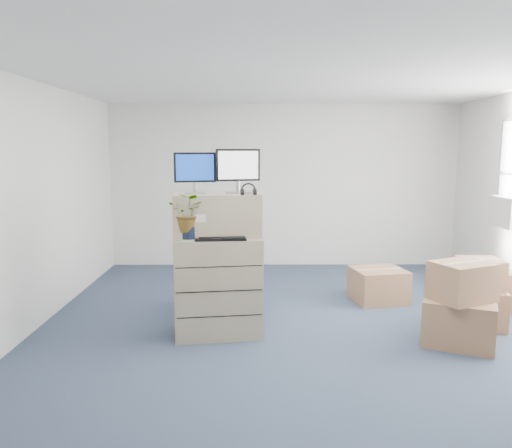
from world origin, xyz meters
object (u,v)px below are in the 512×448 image
object	(u,v)px
monitor_left	(195,171)
keyboard	(221,238)
monitor_right	(238,168)
water_bottle	(220,224)
filing_cabinet_lower	(218,286)
office_chair	(230,283)
potted_plant	(188,218)

from	to	relation	value
monitor_left	keyboard	bearing A→B (deg)	-48.83
monitor_right	water_bottle	bearing A→B (deg)	171.75
water_bottle	monitor_left	bearing A→B (deg)	-172.82
monitor_right	monitor_left	bearing A→B (deg)	172.29
keyboard	filing_cabinet_lower	bearing A→B (deg)	102.27
office_chair	monitor_left	bearing A→B (deg)	56.02
water_bottle	keyboard	bearing A→B (deg)	-85.03
monitor_left	water_bottle	xyz separation A→B (m)	(0.26, 0.03, -0.58)
monitor_left	monitor_right	bearing A→B (deg)	-6.71
keyboard	monitor_right	bearing A→B (deg)	50.15
office_chair	keyboard	bearing A→B (deg)	78.08
filing_cabinet_lower	water_bottle	xyz separation A→B (m)	(0.03, 0.08, 0.68)
keyboard	office_chair	distance (m)	1.16
monitor_left	monitor_right	size ratio (longest dim) A/B	0.92
monitor_left	keyboard	xyz separation A→B (m)	(0.28, -0.20, -0.70)
monitor_left	monitor_right	world-z (taller)	monitor_right
monitor_left	potted_plant	bearing A→B (deg)	-117.94
potted_plant	keyboard	bearing A→B (deg)	1.71
keyboard	water_bottle	world-z (taller)	water_bottle
filing_cabinet_lower	monitor_left	world-z (taller)	monitor_left
monitor_left	office_chair	xyz separation A→B (m)	(0.33, 0.70, -1.43)
filing_cabinet_lower	monitor_right	xyz separation A→B (m)	(0.23, 0.10, 1.28)
water_bottle	potted_plant	size ratio (longest dim) A/B	0.54
filing_cabinet_lower	office_chair	size ratio (longest dim) A/B	1.47
monitor_right	keyboard	size ratio (longest dim) A/B	0.89
monitor_right	keyboard	distance (m)	0.78
monitor_left	water_bottle	distance (m)	0.64
monitor_left	keyboard	distance (m)	0.78
monitor_left	potted_plant	xyz separation A→B (m)	(-0.05, -0.21, -0.48)
monitor_right	potted_plant	distance (m)	0.77
keyboard	water_bottle	distance (m)	0.26
monitor_right	water_bottle	size ratio (longest dim) A/B	1.80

